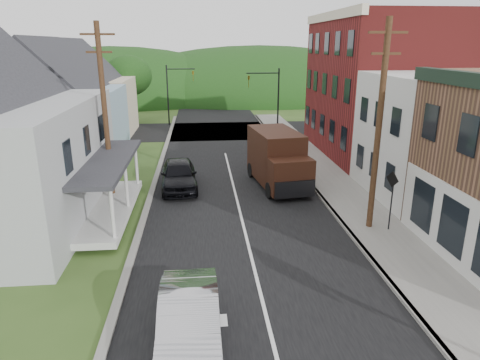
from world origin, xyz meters
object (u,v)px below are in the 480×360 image
object	(u,v)px
dark_sedan	(179,175)
delivery_van	(278,159)
warning_sign	(392,192)
silver_sedan	(189,322)

from	to	relation	value
dark_sedan	delivery_van	world-z (taller)	delivery_van
delivery_van	warning_sign	distance (m)	7.84
dark_sedan	warning_sign	distance (m)	11.74
warning_sign	dark_sedan	bearing A→B (deg)	125.61
silver_sedan	warning_sign	size ratio (longest dim) A/B	1.73
silver_sedan	delivery_van	size ratio (longest dim) A/B	0.78
silver_sedan	delivery_van	bearing A→B (deg)	69.80
silver_sedan	dark_sedan	world-z (taller)	dark_sedan
delivery_van	warning_sign	xyz separation A→B (m)	(3.71, -6.90, 0.25)
dark_sedan	delivery_van	distance (m)	5.77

